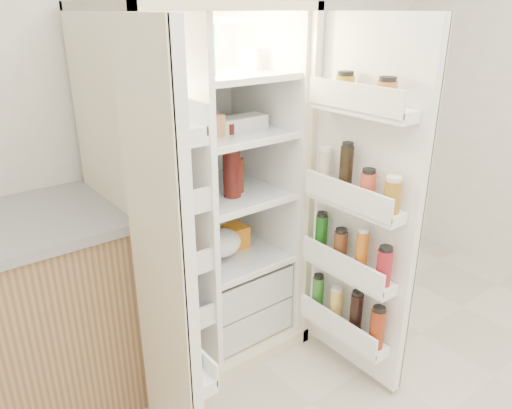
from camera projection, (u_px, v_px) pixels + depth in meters
wall_back at (180, 91)px, 2.64m from camera, size 4.00×0.02×2.70m
refrigerator at (199, 218)px, 2.55m from camera, size 0.92×0.70×1.80m
freezer_door at (164, 269)px, 1.76m from camera, size 0.15×0.40×1.72m
fridge_door at (362, 215)px, 2.25m from camera, size 0.17×0.58×1.72m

